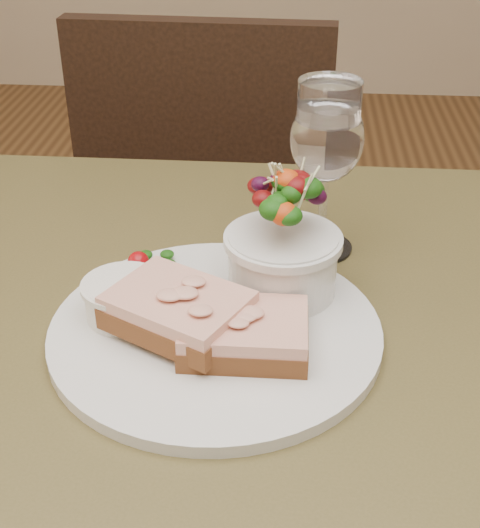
# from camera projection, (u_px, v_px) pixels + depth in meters

# --- Properties ---
(cafe_table) EXTENTS (0.80, 0.80, 0.75)m
(cafe_table) POSITION_uv_depth(u_px,v_px,m) (247.00, 422.00, 0.72)
(cafe_table) COLOR #47401E
(cafe_table) RESTS_ON ground
(chair_far) EXTENTS (0.44, 0.44, 0.90)m
(chair_far) POSITION_uv_depth(u_px,v_px,m) (219.00, 295.00, 1.55)
(chair_far) COLOR black
(chair_far) RESTS_ON ground
(dinner_plate) EXTENTS (0.30, 0.30, 0.01)m
(dinner_plate) POSITION_uv_depth(u_px,v_px,m) (215.00, 331.00, 0.67)
(dinner_plate) COLOR silver
(dinner_plate) RESTS_ON cafe_table
(sandwich_front) EXTENTS (0.11, 0.08, 0.03)m
(sandwich_front) POSITION_uv_depth(u_px,v_px,m) (245.00, 333.00, 0.63)
(sandwich_front) COLOR #552B16
(sandwich_front) RESTS_ON dinner_plate
(sandwich_back) EXTENTS (0.14, 0.13, 0.03)m
(sandwich_back) POSITION_uv_depth(u_px,v_px,m) (178.00, 310.00, 0.65)
(sandwich_back) COLOR #552B16
(sandwich_back) RESTS_ON dinner_plate
(ramekin) EXTENTS (0.07, 0.07, 0.04)m
(ramekin) POSITION_uv_depth(u_px,v_px,m) (124.00, 298.00, 0.67)
(ramekin) COLOR silver
(ramekin) RESTS_ON dinner_plate
(salad_bowl) EXTENTS (0.10, 0.10, 0.13)m
(salad_bowl) POSITION_uv_depth(u_px,v_px,m) (283.00, 237.00, 0.69)
(salad_bowl) COLOR silver
(salad_bowl) RESTS_ON dinner_plate
(garnish) EXTENTS (0.05, 0.04, 0.02)m
(garnish) POSITION_uv_depth(u_px,v_px,m) (149.00, 262.00, 0.75)
(garnish) COLOR black
(garnish) RESTS_ON dinner_plate
(wine_glass) EXTENTS (0.08, 0.08, 0.18)m
(wine_glass) POSITION_uv_depth(u_px,v_px,m) (327.00, 144.00, 0.75)
(wine_glass) COLOR white
(wine_glass) RESTS_ON cafe_table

